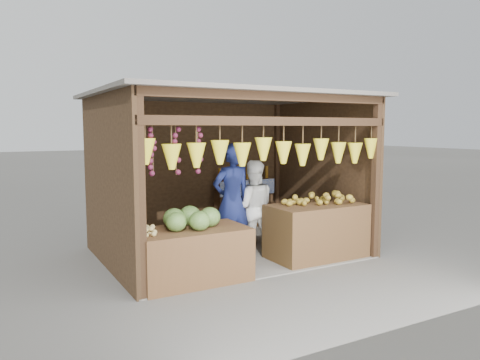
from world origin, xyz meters
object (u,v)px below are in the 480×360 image
object	(u,v)px
vendor_seated	(131,214)
man_standing	(232,201)
counter_left	(192,255)
counter_right	(316,231)
woman_standing	(253,207)

from	to	relation	value
vendor_seated	man_standing	bearing A→B (deg)	171.07
counter_left	counter_right	world-z (taller)	counter_right
counter_right	vendor_seated	distance (m)	2.96
counter_left	vendor_seated	world-z (taller)	vendor_seated
counter_right	man_standing	world-z (taller)	man_standing
counter_right	woman_standing	world-z (taller)	woman_standing
woman_standing	counter_right	bearing A→B (deg)	155.39
counter_right	man_standing	size ratio (longest dim) A/B	0.83
counter_left	man_standing	distance (m)	1.41
counter_left	vendor_seated	size ratio (longest dim) A/B	1.56
woman_standing	vendor_seated	world-z (taller)	woman_standing
counter_left	vendor_seated	xyz separation A→B (m)	(-0.49, 1.22, 0.42)
man_standing	vendor_seated	world-z (taller)	man_standing
counter_left	woman_standing	xyz separation A→B (m)	(1.47, 0.84, 0.42)
counter_left	man_standing	bearing A→B (deg)	36.57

